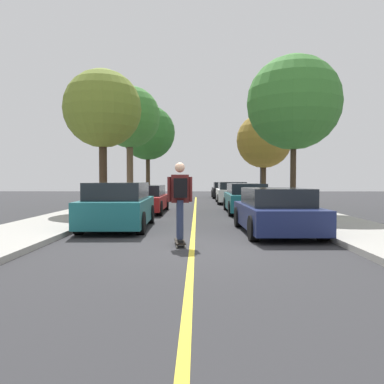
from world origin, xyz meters
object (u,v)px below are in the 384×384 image
at_px(parked_car_right_far, 232,193).
at_px(street_tree_right_near, 264,141).
at_px(parked_car_right_farthest, 224,190).
at_px(skateboarder, 180,196).
at_px(street_tree_left_far, 148,133).
at_px(street_tree_right_nearest, 294,103).
at_px(parked_car_right_nearest, 275,211).
at_px(street_tree_left_nearest, 103,109).
at_px(skateboard, 180,242).
at_px(streetlamp, 261,145).
at_px(parked_car_left_nearest, 119,206).
at_px(street_tree_left_near, 130,118).
at_px(parked_car_left_near, 145,199).
at_px(parked_car_right_near, 246,198).

relative_size(parked_car_right_far, street_tree_right_near, 0.81).
height_order(parked_car_right_farthest, skateboarder, skateboarder).
relative_size(street_tree_left_far, street_tree_right_nearest, 1.19).
relative_size(parked_car_right_nearest, skateboarder, 2.31).
distance_m(parked_car_right_far, street_tree_left_nearest, 10.63).
distance_m(street_tree_right_nearest, skateboard, 9.51).
bearing_deg(streetlamp, street_tree_left_nearest, -141.51).
xyz_separation_m(parked_car_left_nearest, parked_car_right_nearest, (4.68, -0.96, -0.08)).
relative_size(parked_car_left_nearest, street_tree_left_near, 0.57).
distance_m(parked_car_right_nearest, street_tree_left_nearest, 9.79).
distance_m(parked_car_right_farthest, skateboard, 22.83).
relative_size(parked_car_right_nearest, street_tree_left_nearest, 0.67).
distance_m(street_tree_left_nearest, street_tree_right_near, 10.12).
xyz_separation_m(parked_car_right_nearest, street_tree_right_near, (1.79, 11.91, 3.24)).
xyz_separation_m(parked_car_left_nearest, skateboarder, (2.06, -2.99, 0.43)).
bearing_deg(street_tree_left_far, parked_car_right_far, -50.40).
bearing_deg(street_tree_left_near, street_tree_left_far, 90.00).
height_order(parked_car_left_nearest, street_tree_left_near, street_tree_left_near).
height_order(parked_car_right_farthest, street_tree_right_nearest, street_tree_right_nearest).
bearing_deg(skateboard, parked_car_left_near, 103.25).
bearing_deg(parked_car_right_near, parked_car_left_nearest, -130.29).
bearing_deg(parked_car_left_near, parked_car_right_farthest, 71.43).
distance_m(parked_car_right_far, street_tree_left_near, 8.05).
relative_size(parked_car_left_nearest, street_tree_right_nearest, 0.63).
xyz_separation_m(parked_car_right_nearest, skateboard, (-2.63, -1.99, -0.54)).
bearing_deg(street_tree_left_far, parked_car_right_farthest, -6.09).
bearing_deg(parked_car_right_far, street_tree_left_nearest, -131.08).
relative_size(parked_car_left_near, parked_car_right_far, 1.03).
distance_m(parked_car_right_farthest, streetlamp, 8.74).
height_order(parked_car_right_nearest, parked_car_right_farthest, parked_car_right_farthest).
bearing_deg(street_tree_right_near, parked_car_right_near, -108.27).
height_order(street_tree_left_nearest, street_tree_right_near, street_tree_left_nearest).
bearing_deg(parked_car_right_nearest, streetlamp, 82.13).
relative_size(parked_car_left_near, street_tree_left_nearest, 0.71).
height_order(parked_car_left_near, parked_car_right_far, parked_car_right_far).
relative_size(street_tree_left_nearest, skateboarder, 3.47).
xyz_separation_m(street_tree_left_near, streetlamp, (8.22, -0.14, -1.77)).
distance_m(streetlamp, skateboarder, 15.53).
bearing_deg(parked_car_right_nearest, parked_car_left_near, 124.82).
bearing_deg(parked_car_right_far, parked_car_right_farthest, 90.00).
bearing_deg(street_tree_left_near, parked_car_right_far, 6.54).
height_order(parked_car_right_near, street_tree_left_near, street_tree_left_near).
xyz_separation_m(street_tree_left_nearest, skateboard, (3.84, -8.11, -4.59)).
bearing_deg(parked_car_right_near, parked_car_right_far, 90.00).
bearing_deg(parked_car_right_farthest, street_tree_left_near, -129.41).
relative_size(parked_car_right_near, street_tree_left_nearest, 0.73).
distance_m(parked_car_left_nearest, parked_car_left_near, 5.77).
height_order(skateboard, skateboarder, skateboarder).
distance_m(parked_car_left_nearest, street_tree_left_near, 12.86).
xyz_separation_m(street_tree_left_nearest, street_tree_left_far, (-0.00, 15.25, 0.86)).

